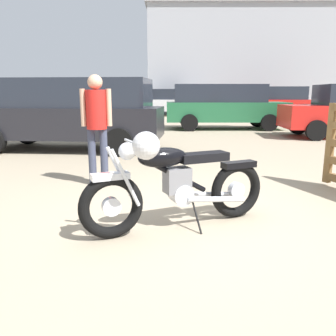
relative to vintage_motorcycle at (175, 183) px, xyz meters
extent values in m
plane|color=gray|center=(0.27, 0.35, -0.49)|extent=(80.00, 80.00, 0.00)
torus|color=black|center=(-0.60, -0.30, -0.17)|extent=(0.61, 0.40, 0.64)
cylinder|color=silver|center=(-0.60, -0.30, -0.17)|extent=(0.20, 0.16, 0.18)
torus|color=black|center=(0.67, 0.39, -0.17)|extent=(0.61, 0.40, 0.64)
cylinder|color=silver|center=(0.67, 0.39, -0.17)|extent=(0.20, 0.16, 0.18)
cube|color=silver|center=(-0.60, -0.30, 0.13)|extent=(0.38, 0.29, 0.06)
cube|color=black|center=(0.68, 0.40, 0.12)|extent=(0.41, 0.31, 0.07)
cylinder|color=silver|center=(-0.45, -0.30, 0.11)|extent=(0.27, 0.17, 0.58)
cylinder|color=silver|center=(-0.52, -0.17, 0.11)|extent=(0.27, 0.17, 0.58)
sphere|color=silver|center=(-0.45, -0.21, 0.35)|extent=(0.17, 0.17, 0.17)
cylinder|color=silver|center=(-0.38, -0.18, 0.42)|extent=(0.32, 0.56, 0.03)
sphere|color=silver|center=(-0.23, -0.44, 0.44)|extent=(0.25, 0.25, 0.25)
cylinder|color=black|center=(-0.02, 0.02, 0.09)|extent=(0.69, 0.41, 0.47)
ellipsoid|color=black|center=(-0.12, -0.04, 0.27)|extent=(0.56, 0.44, 0.20)
cube|color=black|center=(0.28, 0.18, 0.24)|extent=(0.57, 0.43, 0.09)
cube|color=slate|center=(0.02, 0.04, 0.02)|extent=(0.31, 0.28, 0.26)
cylinder|color=silver|center=(0.05, 0.06, -0.13)|extent=(0.29, 0.28, 0.22)
cylinder|color=silver|center=(0.43, 0.15, -0.21)|extent=(0.64, 0.39, 0.14)
cylinder|color=silver|center=(0.34, 0.33, -0.21)|extent=(0.64, 0.39, 0.14)
cylinder|color=black|center=(0.22, -0.04, -0.33)|extent=(0.13, 0.22, 0.33)
cube|color=brown|center=(2.22, 1.92, 0.16)|extent=(0.12, 0.13, 1.20)
cylinder|color=#383D51|center=(-1.20, 1.73, -0.06)|extent=(0.12, 0.12, 0.86)
cylinder|color=#383D51|center=(-1.38, 1.69, -0.06)|extent=(0.12, 0.12, 0.86)
cylinder|color=red|center=(-1.29, 1.71, 0.66)|extent=(0.30, 0.30, 0.58)
cylinder|color=tan|center=(-1.10, 1.75, 0.69)|extent=(0.08, 0.08, 0.55)
cylinder|color=tan|center=(-1.48, 1.67, 0.69)|extent=(0.08, 0.08, 0.55)
sphere|color=tan|center=(-1.29, 1.71, 1.06)|extent=(0.22, 0.22, 0.22)
cylinder|color=black|center=(-5.77, 8.96, -0.18)|extent=(0.65, 0.31, 0.62)
cylinder|color=black|center=(-5.45, 7.27, -0.18)|extent=(0.65, 0.31, 0.62)
cylinder|color=black|center=(3.73, 8.96, -0.18)|extent=(0.63, 0.22, 0.62)
cylinder|color=black|center=(3.79, 7.24, -0.18)|extent=(0.63, 0.22, 0.62)
cylinder|color=black|center=(-4.50, 5.94, -0.17)|extent=(0.64, 0.21, 0.64)
cylinder|color=black|center=(-1.51, 4.16, -0.17)|extent=(0.64, 0.21, 0.64)
cylinder|color=black|center=(-1.50, 5.92, -0.17)|extent=(0.64, 0.21, 0.64)
cube|color=black|center=(-3.01, 5.05, 0.20)|extent=(4.71, 1.79, 0.74)
cube|color=#232833|center=(-2.71, 5.05, 0.91)|extent=(3.51, 1.62, 0.68)
cylinder|color=black|center=(2.80, 11.65, -0.17)|extent=(0.66, 0.26, 0.64)
cylinder|color=black|center=(2.94, 9.89, -0.17)|extent=(0.66, 0.26, 0.64)
cylinder|color=black|center=(-0.19, 11.40, -0.17)|extent=(0.66, 0.26, 0.64)
cylinder|color=black|center=(-0.05, 9.65, -0.17)|extent=(0.66, 0.26, 0.64)
cube|color=#23663D|center=(1.37, 10.65, 0.20)|extent=(4.83, 2.14, 0.74)
cube|color=#232833|center=(1.08, 10.62, 0.91)|extent=(3.62, 1.88, 0.68)
cylinder|color=black|center=(3.67, 16.43, -0.19)|extent=(0.60, 0.20, 0.60)
cylinder|color=black|center=(3.70, 18.07, -0.19)|extent=(0.60, 0.20, 0.60)
cylinder|color=black|center=(6.07, 16.39, -0.19)|extent=(0.60, 0.20, 0.60)
cylinder|color=black|center=(6.10, 18.03, -0.19)|extent=(0.60, 0.20, 0.60)
cube|color=red|center=(4.89, 17.23, 0.19)|extent=(3.93, 1.70, 0.76)
cube|color=#232833|center=(5.14, 17.23, 0.93)|extent=(2.42, 1.56, 0.72)
cylinder|color=black|center=(-3.02, 18.13, -0.18)|extent=(0.64, 0.27, 0.62)
cylinder|color=black|center=(-2.82, 19.84, -0.18)|extent=(0.64, 0.27, 0.62)
cylinder|color=black|center=(-0.34, 17.82, -0.18)|extent=(0.64, 0.27, 0.62)
cylinder|color=black|center=(-0.14, 19.53, -0.18)|extent=(0.64, 0.27, 0.62)
cube|color=silver|center=(-1.58, 18.83, 0.18)|extent=(4.37, 2.19, 0.72)
cube|color=#232833|center=(-1.58, 18.83, 0.86)|extent=(2.17, 1.78, 0.64)
cube|color=#9EA0A8|center=(4.49, 27.38, 3.05)|extent=(17.12, 14.85, 7.08)
cube|color=gray|center=(4.49, 27.38, 6.84)|extent=(17.44, 15.17, 0.50)
camera|label=1|loc=(0.20, -3.41, 0.89)|focal=36.98mm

